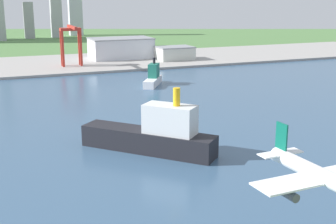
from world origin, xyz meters
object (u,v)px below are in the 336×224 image
(airplane_landing, at_px, (326,179))
(ferry_boat, at_px, (153,78))
(warehouse_main, at_px, (121,48))
(port_crane_red, at_px, (71,37))
(cargo_ship, at_px, (154,135))
(warehouse_annex, at_px, (175,53))

(airplane_landing, relative_size, ferry_boat, 1.30)
(ferry_boat, bearing_deg, airplane_landing, -100.48)
(airplane_landing, distance_m, warehouse_main, 428.30)
(port_crane_red, height_order, warehouse_main, port_crane_red)
(ferry_boat, bearing_deg, cargo_ship, -109.97)
(ferry_boat, relative_size, warehouse_annex, 0.88)
(ferry_boat, distance_m, cargo_ship, 168.97)
(cargo_ship, xyz_separation_m, warehouse_annex, (127.35, 278.34, 0.89))
(ferry_boat, height_order, cargo_ship, cargo_ship)
(cargo_ship, distance_m, port_crane_red, 274.45)
(warehouse_main, relative_size, warehouse_annex, 1.76)
(warehouse_main, distance_m, warehouse_annex, 63.29)
(airplane_landing, height_order, warehouse_annex, airplane_landing)
(port_crane_red, bearing_deg, warehouse_main, 32.44)
(ferry_boat, distance_m, warehouse_annex, 138.40)
(ferry_boat, distance_m, port_crane_red, 125.98)
(ferry_boat, xyz_separation_m, port_crane_red, (-46.19, 114.49, 25.07))
(warehouse_main, bearing_deg, port_crane_red, -147.56)
(airplane_landing, xyz_separation_m, cargo_ship, (-8.14, 109.24, -18.39))
(airplane_landing, distance_m, ferry_boat, 273.37)
(airplane_landing, relative_size, port_crane_red, 1.10)
(ferry_boat, bearing_deg, warehouse_annex, 59.78)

